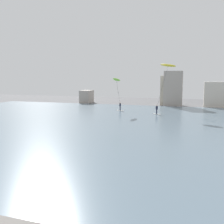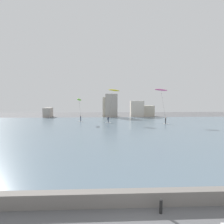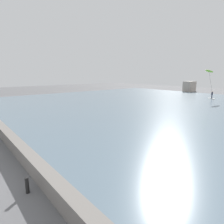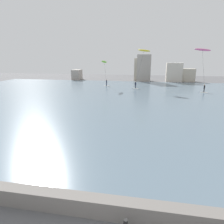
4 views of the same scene
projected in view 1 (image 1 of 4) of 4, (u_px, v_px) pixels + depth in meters
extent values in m
cube|color=slate|center=(149.00, 127.00, 35.66)|extent=(84.00, 52.00, 0.10)
cube|color=#A89E93|center=(87.00, 97.00, 68.75)|extent=(2.56, 3.90, 3.21)
cube|color=beige|center=(170.00, 90.00, 63.01)|extent=(4.27, 2.83, 6.92)
cube|color=#A89E93|center=(173.00, 89.00, 60.90)|extent=(4.14, 2.06, 7.99)
cube|color=beige|center=(215.00, 94.00, 59.05)|extent=(4.65, 2.38, 5.57)
cube|color=silver|center=(120.00, 110.00, 52.35)|extent=(1.43, 0.54, 0.06)
cylinder|color=#191E33|center=(120.00, 108.00, 52.30)|extent=(0.20, 0.20, 0.78)
cube|color=#191E33|center=(120.00, 105.00, 52.21)|extent=(0.24, 0.35, 0.60)
sphere|color=beige|center=(120.00, 103.00, 52.15)|extent=(0.20, 0.20, 0.20)
cylinder|color=#333333|center=(118.00, 93.00, 50.72)|extent=(0.03, 2.52, 4.81)
ellipsoid|color=#7AD133|center=(117.00, 80.00, 49.21)|extent=(1.28, 2.54, 0.88)
cube|color=silver|center=(157.00, 114.00, 47.14)|extent=(1.44, 1.05, 0.06)
cylinder|color=#191E33|center=(157.00, 112.00, 47.09)|extent=(0.20, 0.20, 0.78)
cube|color=#191E33|center=(157.00, 108.00, 47.00)|extent=(0.35, 0.40, 0.60)
sphere|color=beige|center=(157.00, 106.00, 46.94)|extent=(0.20, 0.20, 0.20)
cylinder|color=#333333|center=(162.00, 87.00, 47.17)|extent=(1.60, 1.88, 7.35)
ellipsoid|color=yellow|center=(168.00, 65.00, 47.31)|extent=(3.46, 2.84, 0.99)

